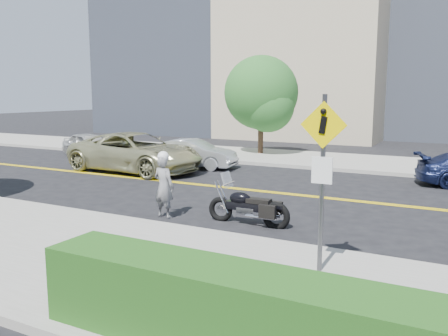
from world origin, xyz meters
name	(u,v)px	position (x,y,z in m)	size (l,w,h in m)	color
ground_plane	(251,190)	(0.00, 0.00, 0.00)	(120.00, 120.00, 0.00)	black
sidewalk_near	(87,256)	(0.00, -7.50, 0.07)	(60.00, 5.00, 0.15)	#9E9B91
sidewalk_far	(318,160)	(0.00, 7.50, 0.07)	(60.00, 5.00, 0.15)	#9E9B91
pedestrian_sign	(322,166)	(4.20, -6.31, 1.96)	(0.78, 0.08, 3.00)	#4C4C51
motorcyclist	(164,185)	(-0.51, -4.21, 0.86)	(0.62, 0.43, 1.72)	#B7B8BC
motorcycle	(249,199)	(1.67, -3.76, 0.63)	(2.06, 0.63, 1.25)	black
suv	(136,152)	(-5.72, 1.22, 0.79)	(2.63, 5.71, 1.59)	#B3B283
parked_car_white	(89,145)	(-10.57, 3.67, 0.61)	(1.44, 3.57, 1.22)	silver
parked_car_silver	(193,154)	(-4.17, 3.13, 0.62)	(1.30, 3.74, 1.23)	#B2B6BB
tree_far_a	(261,93)	(-3.18, 8.03, 3.18)	(3.68, 3.68, 5.03)	#382619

